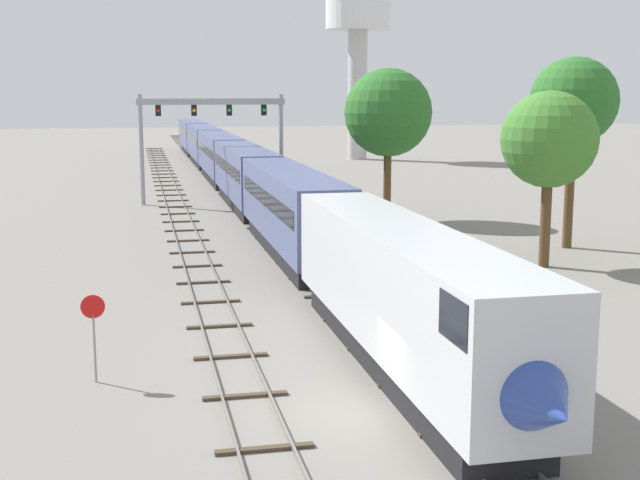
# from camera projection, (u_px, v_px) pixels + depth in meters

# --- Properties ---
(ground_plane) EXTENTS (400.00, 400.00, 0.00)m
(ground_plane) POSITION_uv_depth(u_px,v_px,m) (374.00, 412.00, 24.81)
(ground_plane) COLOR gray
(track_main) EXTENTS (2.60, 200.00, 0.16)m
(track_main) POSITION_uv_depth(u_px,v_px,m) (226.00, 186.00, 82.98)
(track_main) COLOR slate
(track_main) RESTS_ON ground
(track_near) EXTENTS (2.60, 160.00, 0.16)m
(track_near) POSITION_uv_depth(u_px,v_px,m) (179.00, 217.00, 62.58)
(track_near) COLOR slate
(track_near) RESTS_ON ground
(passenger_train) EXTENTS (3.04, 123.76, 4.80)m
(passenger_train) POSITION_uv_depth(u_px,v_px,m) (230.00, 164.00, 78.28)
(passenger_train) COLOR silver
(passenger_train) RESTS_ON ground
(signal_gantry) EXTENTS (12.10, 0.49, 8.95)m
(signal_gantry) POSITION_uv_depth(u_px,v_px,m) (212.00, 124.00, 69.99)
(signal_gantry) COLOR #999BA0
(signal_gantry) RESTS_ON ground
(water_tower) EXTENTS (8.81, 8.81, 23.65)m
(water_tower) POSITION_uv_depth(u_px,v_px,m) (358.00, 23.00, 113.77)
(water_tower) COLOR beige
(water_tower) RESTS_ON ground
(stop_sign) EXTENTS (0.76, 0.08, 2.88)m
(stop_sign) POSITION_uv_depth(u_px,v_px,m) (94.00, 326.00, 27.04)
(stop_sign) COLOR gray
(stop_sign) RESTS_ON ground
(trackside_tree_left) EXTENTS (6.25, 6.25, 10.83)m
(trackside_tree_left) POSITION_uv_depth(u_px,v_px,m) (388.00, 113.00, 60.53)
(trackside_tree_left) COLOR brown
(trackside_tree_left) RESTS_ON ground
(trackside_tree_mid) EXTENTS (5.10, 5.10, 11.19)m
(trackside_tree_mid) POSITION_uv_depth(u_px,v_px,m) (574.00, 102.00, 49.38)
(trackside_tree_mid) COLOR brown
(trackside_tree_mid) RESTS_ON ground
(trackside_tree_right) EXTENTS (5.04, 5.04, 9.26)m
(trackside_tree_right) POSITION_uv_depth(u_px,v_px,m) (549.00, 140.00, 44.20)
(trackside_tree_right) COLOR brown
(trackside_tree_right) RESTS_ON ground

